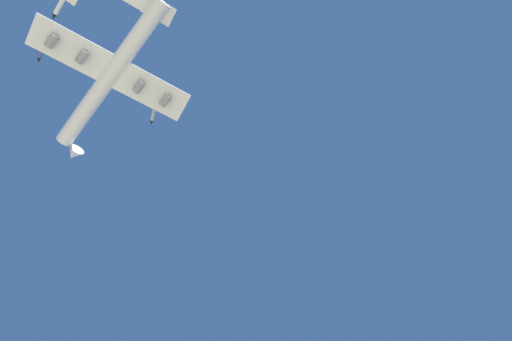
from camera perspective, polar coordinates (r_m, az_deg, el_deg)
name	(u,v)px	position (r m, az deg, el deg)	size (l,w,h in m)	color
carrier_jet	(112,72)	(165.12, -19.93, 13.12)	(69.31, 56.69, 21.50)	white
chase_jet_left_wing	(155,105)	(168.30, -14.27, 9.04)	(15.26, 8.95, 4.00)	#999EA3
chase_jet_trailing	(43,41)	(176.79, -28.19, 16.01)	(14.99, 9.29, 4.00)	#38478C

